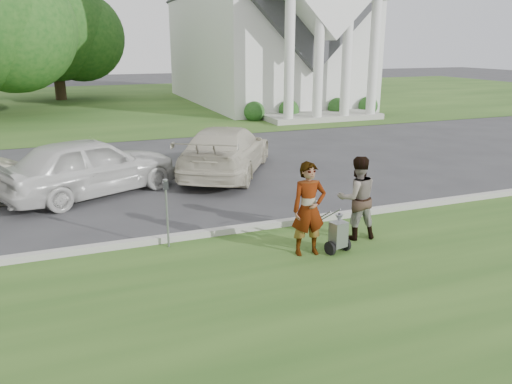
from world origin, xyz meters
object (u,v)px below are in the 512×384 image
person_left (309,210)px  person_right (357,198)px  tree_back (54,31)px  striping_cart (338,235)px  car_b (90,166)px  car_c (226,150)px  church (264,11)px  parking_meter_near (167,205)px

person_left → person_right: 1.36m
tree_back → person_right: bearing=-79.6°
tree_back → striping_cart: size_ratio=9.85×
tree_back → person_right: 31.35m
striping_cart → person_left: bearing=153.6°
car_b → car_c: size_ratio=0.90×
church → person_right: 25.37m
striping_cart → person_right: size_ratio=0.56×
person_left → parking_meter_near: 2.77m
church → parking_meter_near: church is taller
person_right → tree_back: bearing=-72.0°
tree_back → car_b: (0.66, -25.39, -3.93)m
person_left → parking_meter_near: bearing=159.1°
church → striping_cart: bearing=-108.5°
parking_meter_near → person_right: bearing=-13.4°
tree_back → person_right: (5.61, -30.60, -3.86)m
striping_cart → parking_meter_near: bearing=141.8°
person_right → parking_meter_near: (-3.75, 0.89, 0.02)m
person_left → person_right: person_left is taller
person_left → person_right: size_ratio=1.04×
striping_cart → car_b: car_b is taller
car_b → car_c: (4.05, 0.86, -0.05)m
striping_cart → person_left: (-0.58, 0.14, 0.54)m
parking_meter_near → church: bearing=64.0°
person_left → church: bearing=77.1°
church → car_b: (-12.35, -18.51, -5.15)m
person_left → car_b: bearing=130.0°
car_b → car_c: bearing=-102.3°
church → parking_meter_near: 25.91m
church → car_b: 22.84m
striping_cart → car_b: size_ratio=0.21×
church → car_c: (-8.30, -17.65, -5.19)m
person_left → car_c: size_ratio=0.35×
striping_cart → person_right: (0.72, 0.54, 0.50)m
church → parking_meter_near: size_ratio=17.09×
car_b → striping_cart: bearing=-168.1°
car_c → person_left: bearing=117.0°
parking_meter_near → person_left: bearing=-27.9°
striping_cart → person_right: person_right is taller
tree_back → parking_meter_near: tree_back is taller
tree_back → person_left: (4.31, -31.00, -3.82)m
tree_back → car_b: size_ratio=2.06×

